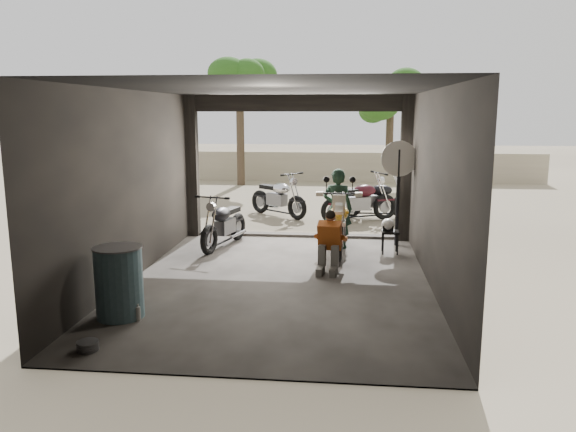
% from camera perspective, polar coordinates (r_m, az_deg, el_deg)
% --- Properties ---
extents(ground, '(80.00, 80.00, 0.00)m').
position_cam_1_polar(ground, '(9.54, -0.93, -6.77)').
color(ground, '#7A6D56').
rests_on(ground, ground).
extents(garage, '(7.00, 7.13, 3.20)m').
position_cam_1_polar(garage, '(9.77, -0.57, 1.36)').
color(garage, '#2D2B28').
rests_on(garage, ground).
extents(boundary_wall, '(18.00, 0.30, 1.20)m').
position_cam_1_polar(boundary_wall, '(23.17, 3.23, 5.02)').
color(boundary_wall, gray).
rests_on(boundary_wall, ground).
extents(tree_left, '(2.20, 2.20, 5.60)m').
position_cam_1_polar(tree_left, '(21.95, -4.94, 13.54)').
color(tree_left, '#382B1E').
rests_on(tree_left, ground).
extents(tree_right, '(2.20, 2.20, 5.00)m').
position_cam_1_polar(tree_right, '(23.11, 10.42, 12.20)').
color(tree_right, '#382B1E').
rests_on(tree_right, ground).
extents(main_bike, '(0.84, 2.03, 1.35)m').
position_cam_1_polar(main_bike, '(11.40, 5.23, -0.43)').
color(main_bike, beige).
rests_on(main_bike, ground).
extents(left_bike, '(1.10, 1.85, 1.17)m').
position_cam_1_polar(left_bike, '(11.90, -6.53, -0.43)').
color(left_bike, black).
rests_on(left_bike, ground).
extents(outside_bike_a, '(1.89, 1.74, 1.24)m').
position_cam_1_polar(outside_bike_a, '(15.32, -1.02, 2.23)').
color(outside_bike_a, black).
rests_on(outside_bike_a, ground).
extents(outside_bike_b, '(2.05, 1.55, 1.29)m').
position_cam_1_polar(outside_bike_b, '(14.68, 7.29, 1.88)').
color(outside_bike_b, '#3A0D16').
rests_on(outside_bike_b, ground).
extents(outside_bike_c, '(1.82, 0.83, 1.20)m').
position_cam_1_polar(outside_bike_c, '(15.27, 8.97, 2.01)').
color(outside_bike_c, black).
rests_on(outside_bike_c, ground).
extents(rider, '(0.68, 0.51, 1.69)m').
position_cam_1_polar(rider, '(11.72, 5.05, 0.72)').
color(rider, black).
rests_on(rider, ground).
extents(mechanic, '(0.63, 0.80, 1.07)m').
position_cam_1_polar(mechanic, '(9.97, 4.16, -2.83)').
color(mechanic, '#9F4815').
rests_on(mechanic, ground).
extents(stool, '(0.34, 0.34, 0.48)m').
position_cam_1_polar(stool, '(11.48, 10.34, -1.87)').
color(stool, black).
rests_on(stool, ground).
extents(helmet, '(0.31, 0.32, 0.25)m').
position_cam_1_polar(helmet, '(11.45, 10.12, -0.87)').
color(helmet, silver).
rests_on(helmet, stool).
extents(oil_drum, '(0.80, 0.80, 1.01)m').
position_cam_1_polar(oil_drum, '(8.15, -16.77, -6.55)').
color(oil_drum, '#3C5B65').
rests_on(oil_drum, ground).
extents(sign_post, '(0.75, 0.08, 2.25)m').
position_cam_1_polar(sign_post, '(12.00, 11.16, 3.99)').
color(sign_post, black).
rests_on(sign_post, ground).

